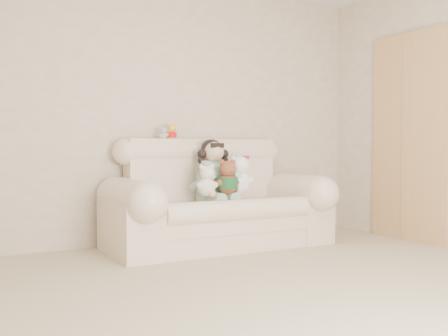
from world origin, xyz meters
TOP-DOWN VIEW (x-y plane):
  - floor at (0.00, 0.00)m, footprint 5.00×5.00m
  - wall_back at (0.00, 2.50)m, footprint 4.50×0.00m
  - sofa at (0.36, 2.00)m, footprint 2.10×0.95m
  - door_panel at (2.22, 1.40)m, footprint 0.06×0.90m
  - seated_child at (0.35, 2.08)m, footprint 0.41×0.48m
  - brown_teddy at (0.39, 1.87)m, footprint 0.30×0.27m
  - white_cat at (0.53, 1.90)m, footprint 0.31×0.25m
  - cream_teddy at (0.17, 1.88)m, footprint 0.25×0.21m
  - yellow_mini_bear at (0.02, 2.33)m, footprint 0.15×0.13m
  - grey_mini_plush at (-0.06, 2.34)m, footprint 0.10×0.08m

SIDE VIEW (x-z plane):
  - floor at x=0.00m, z-range 0.00..0.00m
  - sofa at x=0.36m, z-range 0.00..1.03m
  - cream_teddy at x=0.17m, z-range 0.50..0.84m
  - brown_teddy at x=0.39m, z-range 0.50..0.89m
  - white_cat at x=0.53m, z-range 0.50..0.94m
  - seated_child at x=0.35m, z-range 0.42..1.03m
  - door_panel at x=2.22m, z-range 0.00..2.10m
  - grey_mini_plush at x=-0.06m, z-range 1.01..1.17m
  - yellow_mini_bear at x=0.02m, z-range 1.01..1.20m
  - wall_back at x=0.00m, z-range -0.95..3.55m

